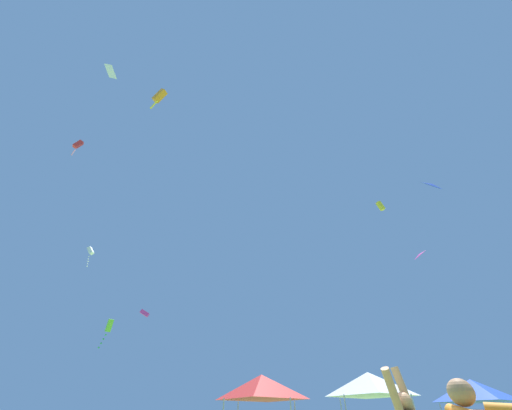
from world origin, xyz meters
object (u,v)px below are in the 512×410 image
Objects in this scene: canopy_tent_blue at (474,390)px; kite_white_diamond at (112,72)px; kite_yellow_box at (380,206)px; kite_white_box at (90,251)px; kite_lime_box at (109,326)px; kite_red_box at (78,145)px; kite_blue_diamond at (432,184)px; kite_orange_box at (159,96)px; kite_magenta_diamond at (419,255)px; canopy_tent_white at (370,384)px; canopy_tent_red at (262,387)px; kite_magenta_box at (145,313)px.

kite_white_diamond is at bearing -167.75° from canopy_tent_blue.
kite_yellow_box is 29.19m from kite_white_box.
kite_red_box is (-2.13, -7.17, 11.92)m from kite_lime_box.
kite_white_diamond reaches higher than kite_blue_diamond.
kite_orange_box is 25.79m from kite_yellow_box.
kite_red_box is 8.40m from kite_white_box.
canopy_tent_blue is 1.90× the size of kite_magenta_diamond.
kite_magenta_diamond is at bearing 68.75° from canopy_tent_blue.
kite_red_box is at bearing -106.54° from kite_lime_box.
canopy_tent_red is (-4.76, -3.06, -0.30)m from canopy_tent_white.
kite_white_diamond is at bearing -172.67° from canopy_tent_red.
kite_yellow_box is at bearing 19.76° from kite_lime_box.
kite_white_diamond is 1.82× the size of kite_magenta_box.
kite_yellow_box is (22.71, 5.96, 12.53)m from kite_magenta_box.
kite_orange_box is 1.53× the size of kite_magenta_diamond.
kite_blue_diamond is 26.03m from kite_red_box.
kite_white_diamond is 11.08m from kite_orange_box.
kite_orange_box is at bearing -157.16° from canopy_tent_blue.
kite_lime_box is at bearing -112.74° from kite_magenta_box.
kite_white_box is at bearing 178.67° from canopy_tent_blue.
kite_yellow_box is at bearing 87.36° from kite_blue_diamond.
kite_red_box is (-3.21, -9.76, 10.29)m from kite_magenta_box.
kite_red_box is at bearing 124.74° from kite_white_diamond.
kite_white_box is (-1.50, -2.64, 4.87)m from kite_lime_box.
kite_blue_diamond is (11.03, 2.32, 11.29)m from canopy_tent_red.
kite_white_box is at bearing 82.14° from kite_red_box.
kite_magenta_diamond reaches higher than canopy_tent_white.
kite_yellow_box is at bearing 78.80° from canopy_tent_blue.
kite_red_box is (-19.07, -3.83, 16.07)m from canopy_tent_white.
kite_red_box reaches higher than kite_magenta_box.
canopy_tent_red is 1.86× the size of kite_white_box.
kite_blue_diamond reaches higher than kite_white_box.
kite_lime_box is 2.41× the size of kite_magenta_box.
kite_magenta_diamond reaches higher than canopy_tent_blue.
canopy_tent_red is 26.55m from kite_yellow_box.
kite_white_diamond is 0.76× the size of kite_lime_box.
canopy_tent_blue is at bearing 9.60° from kite_red_box.
kite_orange_box reaches higher than kite_white_box.
kite_white_diamond is 35.74m from kite_magenta_diamond.
kite_yellow_box is at bearing 23.85° from kite_white_box.
kite_blue_diamond reaches higher than kite_lime_box.
kite_red_box reaches higher than canopy_tent_red.
canopy_tent_white is 3.92× the size of kite_magenta_box.
canopy_tent_red is 1.90× the size of kite_magenta_diamond.
kite_magenta_diamond is at bearing 76.34° from kite_blue_diamond.
kite_red_box is (-25.34, -3.09, 5.08)m from kite_blue_diamond.
canopy_tent_white is 4.54m from canopy_tent_blue.
kite_yellow_box is at bearing 14.70° from kite_magenta_box.
canopy_tent_red is 1.58× the size of kite_red_box.
canopy_tent_blue is at bearing 22.84° from kite_orange_box.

